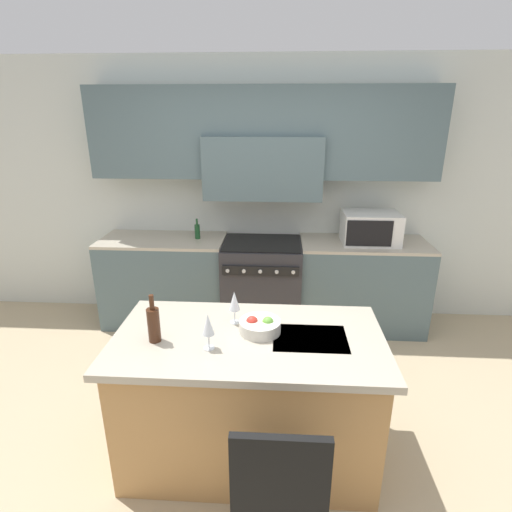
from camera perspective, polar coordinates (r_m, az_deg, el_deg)
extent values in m
plane|color=tan|center=(3.05, -0.85, -25.14)|extent=(10.00, 10.00, 0.00)
cube|color=silver|center=(4.29, 1.13, 8.92)|extent=(10.00, 0.06, 2.70)
cube|color=#4C6066|center=(4.02, 1.07, 17.17)|extent=(3.34, 0.34, 0.85)
cube|color=#4C6066|center=(4.01, 1.02, 12.52)|extent=(1.15, 0.40, 0.60)
cube|color=#4C6066|center=(4.40, -12.78, -3.57)|extent=(1.27, 0.62, 0.90)
cube|color=#B2A893|center=(4.24, -13.25, 2.24)|extent=(1.27, 0.62, 0.03)
cube|color=#4C6066|center=(4.31, 14.76, -4.20)|extent=(1.27, 0.62, 0.90)
cube|color=#B2A893|center=(4.15, 15.31, 1.70)|extent=(1.27, 0.62, 0.03)
cube|color=#2D2D33|center=(4.21, 0.84, -4.08)|extent=(0.80, 0.66, 0.91)
cube|color=black|center=(4.05, 0.87, 1.90)|extent=(0.77, 0.61, 0.01)
cube|color=black|center=(3.78, 0.62, -2.13)|extent=(0.73, 0.02, 0.09)
cylinder|color=silver|center=(3.80, -4.08, -2.09)|extent=(0.04, 0.02, 0.04)
cylinder|color=silver|center=(3.78, -1.74, -2.15)|extent=(0.04, 0.02, 0.04)
cylinder|color=silver|center=(3.77, 0.61, -2.20)|extent=(0.04, 0.02, 0.04)
cylinder|color=silver|center=(3.77, 2.97, -2.25)|extent=(0.04, 0.02, 0.04)
cylinder|color=silver|center=(3.77, 5.34, -2.30)|extent=(0.04, 0.02, 0.04)
cube|color=silver|center=(4.11, 16.00, 3.90)|extent=(0.55, 0.40, 0.31)
cube|color=black|center=(3.91, 15.90, 3.11)|extent=(0.43, 0.01, 0.25)
cube|color=#B7844C|center=(2.72, -0.99, -19.81)|extent=(1.54, 0.80, 0.84)
cube|color=#B2A893|center=(2.46, -1.05, -11.81)|extent=(1.63, 0.87, 0.04)
cube|color=#2D2D30|center=(2.45, 7.72, -11.65)|extent=(0.44, 0.32, 0.01)
cylinder|color=#B2B2B7|center=(2.62, 7.45, -9.41)|extent=(0.02, 0.02, 0.00)
cube|color=black|center=(2.17, 3.26, -31.27)|extent=(0.42, 0.40, 0.04)
cube|color=black|center=(1.85, 3.40, -30.18)|extent=(0.40, 0.04, 0.52)
cylinder|color=black|center=(2.47, -1.69, -31.58)|extent=(0.04, 0.04, 0.44)
cylinder|color=black|center=(2.48, 8.02, -31.73)|extent=(0.04, 0.04, 0.44)
cylinder|color=#422314|center=(2.43, -14.39, -9.54)|extent=(0.07, 0.07, 0.21)
cylinder|color=#422314|center=(2.36, -14.69, -6.41)|extent=(0.03, 0.03, 0.09)
cylinder|color=white|center=(2.35, -6.72, -12.91)|extent=(0.06, 0.06, 0.01)
cylinder|color=white|center=(2.32, -6.76, -11.94)|extent=(0.01, 0.01, 0.09)
cone|color=white|center=(2.27, -6.87, -9.66)|extent=(0.07, 0.07, 0.13)
cylinder|color=white|center=(2.59, -3.05, -9.43)|extent=(0.06, 0.06, 0.01)
cylinder|color=white|center=(2.57, -3.07, -8.51)|extent=(0.01, 0.01, 0.09)
cone|color=white|center=(2.52, -3.11, -6.38)|extent=(0.07, 0.07, 0.13)
cylinder|color=silver|center=(2.47, 0.57, -10.00)|extent=(0.25, 0.25, 0.08)
sphere|color=red|center=(2.46, -0.57, -9.40)|extent=(0.07, 0.07, 0.07)
sphere|color=#66A83D|center=(2.46, 1.71, -9.45)|extent=(0.07, 0.07, 0.07)
cylinder|color=#194723|center=(4.15, -8.38, 3.46)|extent=(0.05, 0.05, 0.15)
cylinder|color=#194723|center=(4.12, -8.45, 4.86)|extent=(0.02, 0.02, 0.06)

